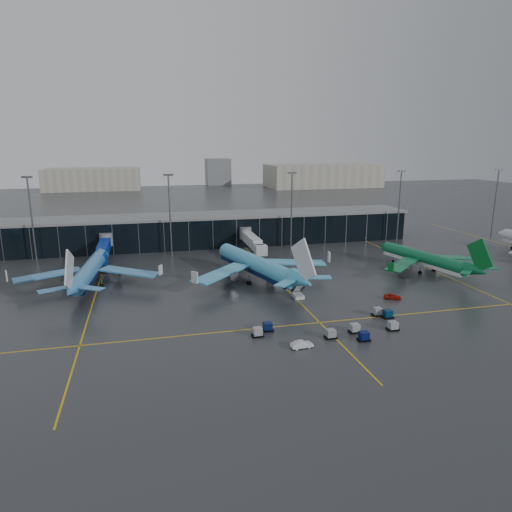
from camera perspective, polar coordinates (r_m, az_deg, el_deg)
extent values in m
plane|color=#282B2D|center=(102.87, -0.33, -5.75)|extent=(600.00, 600.00, 0.00)
cube|color=black|center=(160.60, -5.47, 3.22)|extent=(140.00, 16.00, 10.00)
cube|color=slate|center=(159.71, -5.51, 5.08)|extent=(142.00, 17.00, 0.80)
cylinder|color=#595B60|center=(151.18, -18.23, 1.98)|extent=(4.00, 4.00, 4.00)
cube|color=navy|center=(138.19, -18.60, 0.54)|extent=(3.00, 24.00, 3.00)
cylinder|color=#595B60|center=(131.66, -18.75, -1.50)|extent=(1.00, 1.00, 2.60)
cylinder|color=#595B60|center=(154.09, -1.32, 2.90)|extent=(4.00, 4.00, 4.00)
cube|color=silver|center=(141.37, -0.14, 1.57)|extent=(3.00, 24.00, 3.00)
cylinder|color=#595B60|center=(135.00, 0.60, -0.38)|extent=(1.00, 1.00, 2.60)
cylinder|color=#595B60|center=(149.54, -26.20, 3.97)|extent=(0.50, 0.50, 25.00)
cube|color=#595B60|center=(148.20, -26.73, 8.81)|extent=(3.00, 0.40, 0.60)
cylinder|color=#595B60|center=(146.13, -10.69, 4.96)|extent=(0.50, 0.50, 25.00)
cube|color=#595B60|center=(144.75, -10.92, 9.93)|extent=(3.00, 0.40, 0.60)
cylinder|color=#595B60|center=(153.44, 4.45, 5.58)|extent=(0.50, 0.50, 25.00)
cube|color=#595B60|center=(152.13, 4.54, 10.31)|extent=(3.00, 0.40, 0.60)
cylinder|color=#595B60|center=(170.10, 17.44, 5.80)|extent=(0.50, 0.50, 25.00)
cube|color=#595B60|center=(168.92, 17.75, 10.06)|extent=(3.00, 0.40, 0.60)
cylinder|color=#595B60|center=(193.71, 27.69, 5.77)|extent=(0.50, 0.50, 25.00)
cube|color=#595B60|center=(192.68, 28.12, 9.50)|extent=(3.00, 0.40, 0.60)
cube|color=#B2AD99|center=(382.66, 8.29, 9.92)|extent=(90.00, 42.00, 18.00)
cube|color=#B2AD99|center=(377.08, -19.65, 9.06)|extent=(70.00, 38.00, 16.00)
cube|color=#B2AD99|center=(399.86, -4.79, 10.46)|extent=(20.00, 20.00, 22.00)
cube|color=gold|center=(120.04, -19.17, -3.64)|extent=(0.30, 120.00, 0.02)
cube|color=gold|center=(123.69, 2.03, -2.35)|extent=(0.30, 120.00, 0.02)
cube|color=gold|center=(142.26, 19.77, -1.01)|extent=(0.30, 120.00, 0.02)
cube|color=gold|center=(92.33, 7.97, -8.24)|extent=(220.00, 0.30, 0.02)
cube|color=black|center=(88.86, 12.22, -9.22)|extent=(2.20, 1.50, 0.36)
cube|color=gray|center=(88.56, 12.25, -8.76)|extent=(1.60, 1.50, 1.50)
cube|color=black|center=(97.52, 16.13, -7.34)|extent=(2.20, 1.50, 0.36)
cube|color=#052445|center=(97.25, 16.16, -6.91)|extent=(1.60, 1.50, 1.50)
cube|color=black|center=(98.17, 14.92, -7.11)|extent=(2.20, 1.50, 0.36)
cube|color=gray|center=(97.90, 14.95, -6.69)|extent=(1.60, 1.50, 1.50)
cube|color=black|center=(91.75, 16.71, -8.75)|extent=(2.20, 1.50, 0.36)
cube|color=gray|center=(91.46, 16.74, -8.30)|extent=(1.60, 1.50, 1.50)
cube|color=black|center=(87.55, 1.46, -9.25)|extent=(2.20, 1.50, 0.36)
cube|color=#05143F|center=(87.25, 1.46, -8.78)|extent=(1.60, 1.50, 1.50)
cube|color=black|center=(85.60, 9.30, -10.00)|extent=(2.20, 1.50, 0.36)
cube|color=gray|center=(85.30, 9.32, -9.52)|extent=(1.60, 1.50, 1.50)
cube|color=black|center=(85.25, 0.21, -9.90)|extent=(2.20, 1.50, 0.36)
cube|color=gray|center=(84.94, 0.21, -9.43)|extent=(1.60, 1.50, 1.50)
cube|color=black|center=(85.78, 13.32, -10.15)|extent=(2.20, 1.50, 0.36)
cube|color=#050E46|center=(85.47, 13.34, -9.68)|extent=(1.60, 1.50, 1.50)
cube|color=silver|center=(105.92, 5.26, -4.99)|extent=(2.22, 3.21, 0.80)
cube|color=silver|center=(105.33, 5.29, -4.02)|extent=(1.62, 2.84, 2.29)
imported|color=#AE130D|center=(109.01, 16.68, -4.85)|extent=(4.10, 3.06, 1.30)
imported|color=silver|center=(81.06, 5.76, -10.92)|extent=(4.10, 1.76, 1.31)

